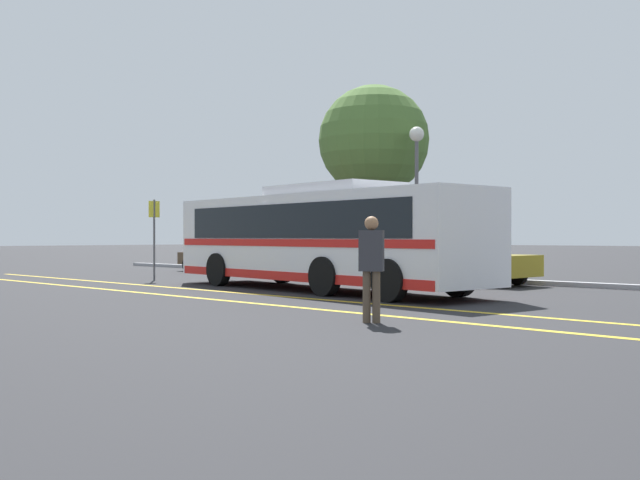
{
  "coord_description": "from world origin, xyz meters",
  "views": [
    {
      "loc": [
        14.41,
        -15.08,
        1.49
      ],
      "look_at": [
        -0.13,
        -0.09,
        1.41
      ],
      "focal_mm": 42.0,
      "sensor_mm": 36.0,
      "label": 1
    }
  ],
  "objects_px": {
    "transit_bus": "(320,236)",
    "bus_stop_sign": "(154,230)",
    "parked_car_0": "(221,255)",
    "tree_0": "(374,141)",
    "pedestrian_0": "(371,261)",
    "street_lamp": "(417,162)",
    "parked_car_1": "(327,259)",
    "parked_car_2": "(464,261)"
  },
  "relations": [
    {
      "from": "transit_bus",
      "to": "bus_stop_sign",
      "type": "bearing_deg",
      "value": 100.75
    },
    {
      "from": "parked_car_0",
      "to": "bus_stop_sign",
      "type": "bearing_deg",
      "value": -145.62
    },
    {
      "from": "tree_0",
      "to": "bus_stop_sign",
      "type": "bearing_deg",
      "value": -106.9
    },
    {
      "from": "pedestrian_0",
      "to": "street_lamp",
      "type": "bearing_deg",
      "value": 93.31
    },
    {
      "from": "street_lamp",
      "to": "transit_bus",
      "type": "bearing_deg",
      "value": -73.82
    },
    {
      "from": "parked_car_0",
      "to": "street_lamp",
      "type": "bearing_deg",
      "value": -71.53
    },
    {
      "from": "transit_bus",
      "to": "tree_0",
      "type": "height_order",
      "value": "tree_0"
    },
    {
      "from": "parked_car_1",
      "to": "transit_bus",
      "type": "bearing_deg",
      "value": -140.64
    },
    {
      "from": "parked_car_0",
      "to": "parked_car_1",
      "type": "height_order",
      "value": "parked_car_0"
    },
    {
      "from": "parked_car_1",
      "to": "pedestrian_0",
      "type": "height_order",
      "value": "pedestrian_0"
    },
    {
      "from": "parked_car_2",
      "to": "transit_bus",
      "type": "bearing_deg",
      "value": 168.1
    },
    {
      "from": "transit_bus",
      "to": "parked_car_1",
      "type": "relative_size",
      "value": 2.54
    },
    {
      "from": "parked_car_2",
      "to": "tree_0",
      "type": "height_order",
      "value": "tree_0"
    },
    {
      "from": "parked_car_2",
      "to": "street_lamp",
      "type": "bearing_deg",
      "value": 60.73
    },
    {
      "from": "parked_car_1",
      "to": "bus_stop_sign",
      "type": "relative_size",
      "value": 1.63
    },
    {
      "from": "bus_stop_sign",
      "to": "street_lamp",
      "type": "distance_m",
      "value": 9.8
    },
    {
      "from": "parked_car_0",
      "to": "pedestrian_0",
      "type": "distance_m",
      "value": 19.63
    },
    {
      "from": "parked_car_1",
      "to": "tree_0",
      "type": "distance_m",
      "value": 5.65
    },
    {
      "from": "pedestrian_0",
      "to": "bus_stop_sign",
      "type": "xyz_separation_m",
      "value": [
        -13.56,
        4.51,
        0.67
      ]
    },
    {
      "from": "street_lamp",
      "to": "tree_0",
      "type": "height_order",
      "value": "tree_0"
    },
    {
      "from": "parked_car_0",
      "to": "parked_car_1",
      "type": "distance_m",
      "value": 6.33
    },
    {
      "from": "parked_car_1",
      "to": "bus_stop_sign",
      "type": "xyz_separation_m",
      "value": [
        -3.01,
        -5.43,
        1.05
      ]
    },
    {
      "from": "pedestrian_0",
      "to": "transit_bus",
      "type": "bearing_deg",
      "value": 110.08
    },
    {
      "from": "parked_car_0",
      "to": "tree_0",
      "type": "height_order",
      "value": "tree_0"
    },
    {
      "from": "parked_car_0",
      "to": "pedestrian_0",
      "type": "xyz_separation_m",
      "value": [
        16.88,
        -10.02,
        0.37
      ]
    },
    {
      "from": "transit_bus",
      "to": "parked_car_0",
      "type": "xyz_separation_m",
      "value": [
        -10.74,
        4.96,
        -0.81
      ]
    },
    {
      "from": "parked_car_0",
      "to": "tree_0",
      "type": "xyz_separation_m",
      "value": [
        5.93,
        3.09,
        4.65
      ]
    },
    {
      "from": "transit_bus",
      "to": "parked_car_1",
      "type": "distance_m",
      "value": 6.64
    },
    {
      "from": "parked_car_2",
      "to": "parked_car_0",
      "type": "bearing_deg",
      "value": 93.65
    },
    {
      "from": "bus_stop_sign",
      "to": "street_lamp",
      "type": "height_order",
      "value": "street_lamp"
    },
    {
      "from": "parked_car_0",
      "to": "bus_stop_sign",
      "type": "distance_m",
      "value": 6.51
    },
    {
      "from": "transit_bus",
      "to": "street_lamp",
      "type": "bearing_deg",
      "value": 22.76
    },
    {
      "from": "street_lamp",
      "to": "pedestrian_0",
      "type": "bearing_deg",
      "value": -56.25
    },
    {
      "from": "transit_bus",
      "to": "parked_car_0",
      "type": "distance_m",
      "value": 11.86
    },
    {
      "from": "parked_car_0",
      "to": "parked_car_1",
      "type": "relative_size",
      "value": 0.91
    },
    {
      "from": "parked_car_2",
      "to": "tree_0",
      "type": "distance_m",
      "value": 8.25
    },
    {
      "from": "street_lamp",
      "to": "tree_0",
      "type": "distance_m",
      "value": 3.0
    },
    {
      "from": "transit_bus",
      "to": "parked_car_1",
      "type": "height_order",
      "value": "transit_bus"
    },
    {
      "from": "parked_car_2",
      "to": "bus_stop_sign",
      "type": "relative_size",
      "value": 1.69
    },
    {
      "from": "parked_car_1",
      "to": "parked_car_0",
      "type": "bearing_deg",
      "value": 86.68
    },
    {
      "from": "parked_car_2",
      "to": "parked_car_1",
      "type": "bearing_deg",
      "value": 95.11
    },
    {
      "from": "pedestrian_0",
      "to": "tree_0",
      "type": "xyz_separation_m",
      "value": [
        -10.95,
        13.11,
        4.29
      ]
    }
  ]
}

